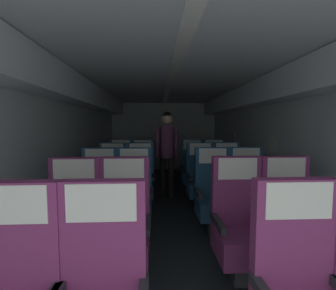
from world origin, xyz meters
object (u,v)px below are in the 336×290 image
at_px(seat_b_left_window, 72,232).
at_px(seat_d_left_aisle, 140,181).
at_px(seat_b_right_aisle, 289,227).
at_px(flight_attendant, 167,145).
at_px(seat_e_right_window, 193,170).
at_px(seat_e_right_aisle, 215,170).
at_px(seat_d_right_aisle, 227,180).
at_px(seat_e_left_aisle, 143,171).
at_px(seat_b_left_aisle, 124,230).
at_px(seat_e_left_window, 121,171).
at_px(seat_b_right_window, 240,228).
at_px(seat_c_right_window, 214,197).
at_px(seat_d_left_window, 112,181).
at_px(seat_c_right_aisle, 248,196).
at_px(seat_c_left_aisle, 134,198).
at_px(seat_c_left_window, 99,199).
at_px(seat_d_right_window, 201,181).

height_order(seat_b_left_window, seat_d_left_aisle, same).
bearing_deg(seat_b_right_aisle, flight_attendant, 112.21).
xyz_separation_m(seat_e_right_window, flight_attendant, (-0.55, -0.33, 0.56)).
distance_m(seat_b_left_window, seat_e_right_aisle, 3.44).
height_order(seat_d_right_aisle, seat_e_left_aisle, same).
relative_size(seat_b_left_aisle, seat_e_left_window, 1.00).
distance_m(seat_b_left_aisle, seat_b_right_window, 1.05).
xyz_separation_m(seat_c_right_window, seat_d_left_window, (-1.49, 0.94, 0.00)).
relative_size(seat_b_left_window, seat_d_right_aisle, 1.00).
bearing_deg(seat_c_right_aisle, seat_e_right_aisle, 89.47).
bearing_deg(seat_c_left_aisle, seat_d_right_aisle, 32.20).
distance_m(seat_c_left_window, seat_e_right_window, 2.39).
xyz_separation_m(seat_b_right_window, seat_c_left_aisle, (-1.05, 0.95, 0.00)).
distance_m(seat_c_left_aisle, flight_attendant, 1.72).
bearing_deg(seat_b_left_aisle, seat_e_right_window, 69.62).
height_order(seat_c_left_window, flight_attendant, flight_attendant).
bearing_deg(seat_b_right_aisle, seat_e_left_window, 124.68).
bearing_deg(seat_c_left_window, seat_b_right_aisle, -25.93).
xyz_separation_m(seat_c_left_aisle, seat_d_left_window, (-0.45, 0.95, 0.00)).
xyz_separation_m(seat_c_right_aisle, seat_e_left_aisle, (-1.49, 1.88, 0.00)).
distance_m(seat_c_right_aisle, seat_d_left_window, 2.16).
bearing_deg(seat_b_left_window, seat_e_left_aisle, 80.97).
relative_size(seat_d_left_window, seat_e_right_window, 1.00).
bearing_deg(seat_b_right_window, seat_e_left_window, 117.86).
xyz_separation_m(seat_b_left_aisle, seat_c_left_window, (-0.45, 0.94, 0.00)).
bearing_deg(seat_c_left_aisle, seat_d_left_aisle, 89.03).
distance_m(seat_c_right_aisle, seat_e_right_window, 1.92).
distance_m(seat_c_left_window, seat_d_left_aisle, 1.05).
height_order(seat_b_right_window, seat_d_right_window, same).
relative_size(seat_e_left_window, seat_e_left_aisle, 1.00).
bearing_deg(seat_b_right_aisle, seat_c_left_aisle, 147.88).
relative_size(seat_c_left_window, seat_d_left_aisle, 1.00).
relative_size(seat_b_right_window, seat_e_right_aisle, 1.00).
distance_m(seat_d_left_aisle, seat_e_right_aisle, 1.76).
relative_size(seat_b_left_window, seat_c_right_aisle, 1.00).
bearing_deg(seat_b_left_window, seat_d_right_aisle, 44.29).
bearing_deg(seat_e_left_window, seat_d_right_aisle, -25.58).
xyz_separation_m(seat_b_left_window, seat_d_left_aisle, (0.46, 1.90, 0.00)).
height_order(seat_d_left_aisle, seat_e_left_window, same).
bearing_deg(seat_c_left_window, seat_b_right_window, -32.47).
bearing_deg(seat_c_right_window, seat_d_right_aisle, 63.53).
height_order(seat_d_left_window, seat_d_left_aisle, same).
distance_m(seat_d_right_window, seat_e_right_aisle, 1.05).
bearing_deg(seat_b_left_aisle, seat_b_left_window, -178.10).
height_order(seat_c_left_aisle, seat_e_left_window, same).
xyz_separation_m(seat_b_left_aisle, seat_e_left_aisle, (0.01, 2.83, 0.00)).
height_order(seat_c_left_aisle, seat_e_right_aisle, same).
bearing_deg(seat_e_right_window, seat_c_right_window, -90.13).
height_order(seat_d_left_window, seat_d_right_aisle, same).
relative_size(seat_c_right_aisle, seat_e_right_aisle, 1.00).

